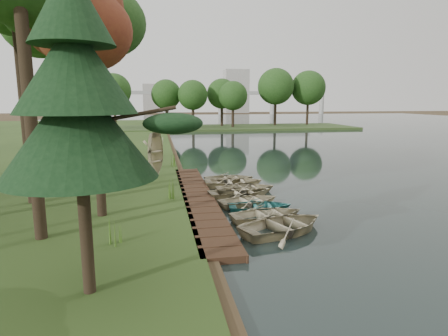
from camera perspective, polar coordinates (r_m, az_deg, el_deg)
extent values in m
plane|color=#3D2F1D|center=(20.24, 0.56, -4.92)|extent=(300.00, 300.00, 0.00)
cube|color=black|center=(51.91, 30.37, 3.04)|extent=(130.00, 200.00, 0.05)
cube|color=#362114|center=(19.98, -3.97, -4.70)|extent=(1.60, 16.00, 0.30)
cube|color=#30461F|center=(70.35, -0.60, 6.15)|extent=(50.00, 14.00, 0.45)
cylinder|color=black|center=(70.22, -19.91, 7.68)|extent=(0.50, 0.50, 4.80)
sphere|color=#224718|center=(70.18, -20.09, 10.61)|extent=(5.60, 5.60, 5.60)
cylinder|color=black|center=(69.42, -14.43, 7.94)|extent=(0.50, 0.50, 4.80)
sphere|color=#224718|center=(69.38, -14.57, 10.91)|extent=(5.60, 5.60, 5.60)
cylinder|color=black|center=(69.25, -8.87, 8.14)|extent=(0.50, 0.50, 4.80)
sphere|color=#224718|center=(69.22, -8.95, 11.12)|extent=(5.60, 5.60, 5.60)
cylinder|color=black|center=(69.73, -3.33, 8.26)|extent=(0.50, 0.50, 4.80)
sphere|color=#224718|center=(69.70, -3.36, 11.21)|extent=(5.60, 5.60, 5.60)
cylinder|color=black|center=(70.83, 2.09, 8.30)|extent=(0.50, 0.50, 4.80)
sphere|color=#224718|center=(70.80, 2.11, 11.21)|extent=(5.60, 5.60, 5.60)
cylinder|color=black|center=(72.54, 7.30, 8.27)|extent=(0.50, 0.50, 4.80)
sphere|color=#224718|center=(72.50, 7.36, 11.11)|extent=(5.60, 5.60, 5.60)
cylinder|color=black|center=(74.79, 12.23, 8.18)|extent=(0.50, 0.50, 4.80)
sphere|color=#224718|center=(74.76, 12.33, 10.94)|extent=(5.60, 5.60, 5.60)
cube|color=#A5A5A0|center=(139.88, -4.63, 11.36)|extent=(90.00, 4.00, 1.20)
cylinder|color=#A5A5A0|center=(140.16, -17.07, 9.31)|extent=(1.80, 1.80, 8.00)
cylinder|color=#A5A5A0|center=(139.25, -8.77, 9.64)|extent=(1.80, 1.80, 8.00)
cylinder|color=#A5A5A0|center=(141.19, -0.51, 9.76)|extent=(1.80, 1.80, 8.00)
cylinder|color=#A5A5A0|center=(145.88, 7.37, 9.70)|extent=(1.80, 1.80, 8.00)
cylinder|color=#A5A5A0|center=(153.05, 14.64, 9.48)|extent=(1.80, 1.80, 8.00)
cube|color=#A5A5A0|center=(162.75, 1.83, 11.59)|extent=(10.00, 8.00, 18.00)
cube|color=#A5A5A0|center=(164.20, -10.79, 10.36)|extent=(8.00, 8.00, 12.00)
imported|color=tan|center=(15.38, 9.18, -8.25)|extent=(4.65, 4.01, 0.81)
imported|color=tan|center=(16.79, 6.62, -6.80)|extent=(3.68, 2.88, 0.69)
imported|color=#28716E|center=(18.09, 5.51, -5.61)|extent=(3.23, 2.43, 0.63)
imported|color=tan|center=(19.04, 3.87, -4.74)|extent=(3.61, 2.92, 0.66)
imported|color=tan|center=(20.57, 2.53, -3.48)|extent=(3.84, 2.97, 0.73)
imported|color=tan|center=(21.50, 3.35, -2.91)|extent=(3.58, 2.66, 0.71)
imported|color=tan|center=(23.07, 1.51, -1.94)|extent=(3.66, 2.65, 0.75)
imported|color=tan|center=(24.26, 0.78, -1.42)|extent=(3.30, 2.39, 0.67)
imported|color=tan|center=(25.27, -10.22, -0.60)|extent=(3.64, 3.47, 0.61)
cylinder|color=black|center=(14.74, -27.52, 8.30)|extent=(0.43, 0.43, 9.58)
cylinder|color=black|center=(16.81, -18.84, 6.78)|extent=(0.41, 0.41, 8.28)
ellipsoid|color=maroon|center=(17.10, -19.70, 20.75)|extent=(4.19, 4.19, 3.57)
cylinder|color=black|center=(20.37, -28.19, 8.67)|extent=(0.43, 0.43, 9.72)
cylinder|color=black|center=(26.28, -19.78, 9.13)|extent=(0.43, 0.43, 9.50)
ellipsoid|color=#224718|center=(26.65, -20.43, 19.37)|extent=(4.70, 4.70, 3.99)
cylinder|color=black|center=(25.06, -27.99, 10.39)|extent=(0.46, 0.46, 11.14)
cylinder|color=black|center=(30.65, -24.20, 9.95)|extent=(0.45, 0.45, 10.60)
ellipsoid|color=#224718|center=(31.15, -24.96, 19.72)|extent=(4.51, 4.51, 3.84)
cylinder|color=black|center=(10.37, -20.35, -8.42)|extent=(0.32, 0.32, 3.60)
cone|color=black|center=(9.88, -21.28, 5.96)|extent=(3.80, 3.80, 2.60)
cone|color=black|center=(9.89, -21.83, 14.21)|extent=(2.90, 2.90, 2.25)
cone|color=black|center=(10.10, -22.41, 22.27)|extent=(2.00, 2.00, 1.90)
cone|color=#3F661E|center=(13.85, -16.24, -9.33)|extent=(0.60, 0.60, 0.91)
cone|color=#3F661E|center=(19.39, -8.32, -3.23)|extent=(0.60, 0.60, 1.03)
cone|color=#3F661E|center=(22.33, -14.05, -1.77)|extent=(0.60, 0.60, 0.93)
cone|color=#3F661E|center=(28.96, -7.98, 1.22)|extent=(0.60, 0.60, 0.98)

